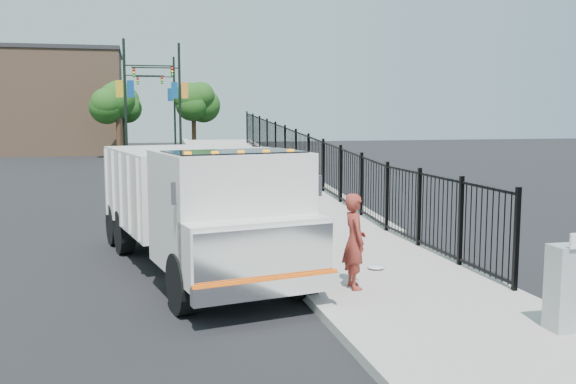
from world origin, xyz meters
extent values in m
plane|color=black|center=(0.00, 0.00, 0.00)|extent=(120.00, 120.00, 0.00)
cube|color=#9E998E|center=(1.93, -2.00, 0.06)|extent=(3.55, 12.00, 0.12)
cube|color=#ADAAA3|center=(0.00, -2.00, 0.08)|extent=(0.30, 12.00, 0.16)
cube|color=#9E998E|center=(2.12, 16.00, 0.00)|extent=(3.95, 24.06, 3.19)
cube|color=black|center=(3.55, 12.00, 0.90)|extent=(0.10, 28.00, 1.80)
cube|color=black|center=(-1.80, 1.57, 0.56)|extent=(2.37, 6.94, 0.22)
cube|color=silver|center=(-1.34, -0.71, 1.57)|extent=(2.77, 2.66, 2.02)
cube|color=silver|center=(-1.08, -1.95, 1.06)|extent=(2.47, 1.17, 1.01)
cube|color=silver|center=(-1.01, -2.32, 1.06)|extent=(2.29, 0.55, 0.86)
cube|color=silver|center=(-0.99, -2.40, 0.56)|extent=(2.41, 0.67, 0.28)
cube|color=#F6590B|center=(-0.99, -2.40, 0.71)|extent=(2.39, 0.54, 0.06)
cube|color=black|center=(-1.29, -0.96, 2.17)|extent=(2.44, 1.73, 0.86)
cube|color=silver|center=(-2.07, 2.85, 1.57)|extent=(3.23, 4.65, 1.72)
cube|color=silver|center=(-2.37, -1.96, 2.02)|extent=(0.07, 0.07, 0.35)
cube|color=silver|center=(0.10, -1.45, 2.02)|extent=(0.07, 0.07, 0.35)
cube|color=orange|center=(-2.11, -1.49, 2.60)|extent=(0.12, 0.10, 0.06)
cube|color=orange|center=(-1.66, -1.40, 2.60)|extent=(0.12, 0.10, 0.06)
cube|color=orange|center=(-1.21, -1.31, 2.60)|extent=(0.12, 0.10, 0.06)
cube|color=orange|center=(-0.77, -1.21, 2.60)|extent=(0.12, 0.10, 0.06)
cube|color=orange|center=(-0.32, -1.12, 2.60)|extent=(0.12, 0.10, 0.06)
cylinder|color=black|center=(-2.23, -1.62, 0.51)|extent=(0.52, 1.06, 1.01)
cylinder|color=black|center=(-0.15, -1.19, 0.51)|extent=(0.52, 1.06, 1.01)
cylinder|color=black|center=(-3.23, 3.23, 0.51)|extent=(0.52, 1.06, 1.01)
cylinder|color=black|center=(-1.15, 3.66, 0.51)|extent=(0.52, 1.06, 1.01)
cylinder|color=black|center=(-3.45, 4.32, 0.51)|extent=(0.52, 1.06, 1.01)
cylinder|color=black|center=(-1.37, 4.75, 0.51)|extent=(0.52, 1.06, 1.01)
imported|color=maroon|center=(0.84, -1.18, 0.98)|extent=(0.43, 0.64, 1.71)
cube|color=gray|center=(3.10, -4.02, 0.75)|extent=(0.55, 0.40, 1.25)
ellipsoid|color=silver|center=(1.73, 0.04, 0.16)|extent=(0.35, 0.35, 0.09)
cylinder|color=black|center=(-3.51, 31.45, 4.00)|extent=(0.18, 0.18, 8.00)
cube|color=black|center=(-1.91, 31.45, 6.30)|extent=(3.20, 0.08, 0.08)
cube|color=black|center=(-0.47, 31.45, 5.95)|extent=(0.18, 0.22, 0.60)
cube|color=navy|center=(-3.16, 31.45, 4.80)|extent=(0.45, 0.04, 1.10)
cube|color=gold|center=(-3.86, 31.45, 4.80)|extent=(0.45, 0.04, 1.10)
cylinder|color=black|center=(0.12, 33.35, 4.00)|extent=(0.18, 0.18, 8.00)
cube|color=black|center=(-1.48, 33.35, 6.30)|extent=(3.20, 0.08, 0.08)
cube|color=black|center=(-2.92, 33.35, 5.95)|extent=(0.18, 0.22, 0.60)
cube|color=orange|center=(0.47, 33.35, 4.80)|extent=(0.45, 0.04, 1.10)
cube|color=navy|center=(-0.23, 33.35, 4.80)|extent=(0.45, 0.04, 1.10)
cylinder|color=black|center=(-3.70, 42.96, 4.00)|extent=(0.18, 0.18, 8.00)
cube|color=black|center=(-2.10, 42.96, 6.30)|extent=(3.20, 0.08, 0.08)
cube|color=black|center=(-0.66, 42.96, 5.95)|extent=(0.18, 0.22, 0.60)
cube|color=#1E598B|center=(-3.35, 42.96, 4.80)|extent=(0.45, 0.04, 1.10)
cube|color=orange|center=(-4.05, 42.96, 4.80)|extent=(0.45, 0.04, 1.10)
cylinder|color=black|center=(0.42, 44.55, 4.00)|extent=(0.18, 0.18, 8.00)
cube|color=black|center=(-1.18, 44.55, 6.30)|extent=(3.20, 0.08, 0.08)
cube|color=black|center=(-2.62, 44.55, 5.95)|extent=(0.18, 0.22, 0.60)
cube|color=red|center=(0.77, 44.55, 4.80)|extent=(0.45, 0.04, 1.10)
cube|color=navy|center=(0.07, 44.55, 4.80)|extent=(0.45, 0.04, 1.10)
cylinder|color=#382314|center=(-4.09, 35.47, 1.60)|extent=(0.36, 0.36, 3.20)
sphere|color=#194714|center=(-4.09, 35.47, 4.00)|extent=(2.70, 2.70, 2.70)
cylinder|color=#382314|center=(1.50, 38.48, 1.60)|extent=(0.36, 0.36, 3.20)
sphere|color=#194714|center=(1.50, 38.48, 4.00)|extent=(2.47, 2.47, 2.47)
cylinder|color=#382314|center=(-4.00, 47.12, 1.60)|extent=(0.36, 0.36, 3.20)
sphere|color=#194714|center=(-4.00, 47.12, 4.00)|extent=(3.08, 3.08, 3.08)
cube|color=#8C664C|center=(-9.00, 44.00, 4.00)|extent=(10.00, 10.00, 8.00)
camera|label=1|loc=(-2.91, -11.84, 3.25)|focal=40.00mm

